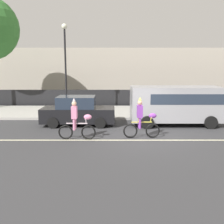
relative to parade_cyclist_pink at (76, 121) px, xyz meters
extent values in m
plane|color=#38383A|center=(3.10, 0.37, -0.84)|extent=(80.00, 80.00, 0.00)
cube|color=beige|center=(3.10, -0.13, -0.84)|extent=(36.00, 0.14, 0.01)
cube|color=#ADAAA3|center=(3.10, 6.87, -0.77)|extent=(60.00, 5.00, 0.15)
cube|color=black|center=(3.10, 9.77, -0.14)|extent=(40.00, 0.08, 1.40)
cube|color=#B2A899|center=(1.83, 18.37, 1.69)|extent=(28.00, 8.00, 5.06)
torus|color=black|center=(0.51, -0.02, -0.51)|extent=(0.67, 0.09, 0.67)
torus|color=black|center=(-0.54, 0.02, -0.51)|extent=(0.67, 0.09, 0.67)
cylinder|color=silver|center=(-0.01, 0.00, -0.09)|extent=(0.97, 0.08, 0.05)
cylinder|color=silver|center=(-0.16, 0.01, 0.00)|extent=(0.04, 0.04, 0.18)
cylinder|color=silver|center=(0.41, -0.01, 0.02)|extent=(0.04, 0.04, 0.23)
cylinder|color=silver|center=(0.41, -0.01, 0.14)|extent=(0.05, 0.50, 0.03)
ellipsoid|color=pink|center=(0.49, -0.02, 0.21)|extent=(0.37, 0.21, 0.24)
cube|color=pink|center=(-0.11, 0.00, 0.42)|extent=(0.25, 0.33, 0.56)
sphere|color=beige|center=(-0.11, 0.00, 0.82)|extent=(0.22, 0.22, 0.22)
cone|color=silver|center=(-0.11, 0.00, 1.00)|extent=(0.14, 0.14, 0.16)
cylinder|color=pink|center=(-0.12, -0.14, -0.13)|extent=(0.11, 0.11, 0.48)
cylinder|color=pink|center=(-0.11, 0.14, -0.13)|extent=(0.11, 0.11, 0.48)
torus|color=black|center=(3.49, 0.29, -0.51)|extent=(0.67, 0.10, 0.67)
torus|color=black|center=(2.44, 0.24, -0.51)|extent=(0.67, 0.10, 0.67)
cylinder|color=#E5D84C|center=(2.97, 0.27, -0.09)|extent=(0.97, 0.09, 0.05)
cylinder|color=#E5D84C|center=(2.82, 0.26, 0.00)|extent=(0.04, 0.04, 0.18)
cylinder|color=#E5D84C|center=(3.39, 0.28, 0.02)|extent=(0.04, 0.04, 0.23)
cylinder|color=#E5D84C|center=(3.39, 0.28, 0.14)|extent=(0.05, 0.50, 0.03)
ellipsoid|color=purple|center=(3.47, 0.29, 0.21)|extent=(0.37, 0.22, 0.24)
cube|color=purple|center=(2.87, 0.26, 0.42)|extent=(0.25, 0.33, 0.56)
sphere|color=tan|center=(2.87, 0.26, 0.82)|extent=(0.22, 0.22, 0.22)
cone|color=#E5D84C|center=(2.87, 0.26, 1.00)|extent=(0.14, 0.14, 0.16)
cylinder|color=purple|center=(2.87, 0.12, -0.13)|extent=(0.11, 0.11, 0.48)
cylinder|color=purple|center=(2.86, 0.40, -0.13)|extent=(0.11, 0.11, 0.48)
cube|color=#99999E|center=(5.16, 3.07, 0.39)|extent=(5.00, 2.00, 1.90)
cube|color=#283342|center=(5.56, 3.07, 0.74)|extent=(3.90, 2.02, 0.56)
cylinder|color=black|center=(6.86, 2.07, -0.49)|extent=(0.70, 0.22, 0.70)
cylinder|color=black|center=(6.86, 4.07, -0.49)|extent=(0.70, 0.22, 0.70)
cylinder|color=black|center=(3.46, 2.07, -0.49)|extent=(0.70, 0.22, 0.70)
cylinder|color=black|center=(3.46, 4.07, -0.49)|extent=(0.70, 0.22, 0.70)
cube|color=black|center=(-0.33, 3.03, -0.24)|extent=(4.10, 1.72, 0.80)
cube|color=#232D3D|center=(-0.43, 3.03, 0.48)|extent=(2.10, 1.58, 0.64)
cylinder|color=black|center=(0.95, 2.17, -0.54)|extent=(0.60, 0.20, 0.60)
cylinder|color=black|center=(0.95, 3.89, -0.54)|extent=(0.60, 0.20, 0.60)
cylinder|color=black|center=(-1.60, 2.17, -0.54)|extent=(0.60, 0.20, 0.60)
cylinder|color=black|center=(-1.60, 3.89, -0.54)|extent=(0.60, 0.20, 0.60)
cylinder|color=black|center=(-1.48, 5.92, 2.06)|extent=(0.12, 0.12, 5.50)
sphere|color=#EAEACC|center=(-1.48, 5.92, 4.99)|extent=(0.36, 0.36, 0.36)
camera|label=1|loc=(1.59, -11.61, 2.48)|focal=42.00mm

